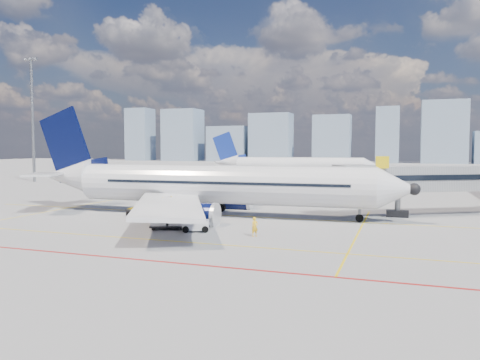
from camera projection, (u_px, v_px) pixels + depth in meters
The scene contains 11 objects.
ground at pixel (195, 228), 41.68m from camera, with size 420.00×420.00×0.00m, color gray.
apron_markings at pixel (169, 235), 38.18m from camera, with size 90.00×35.12×0.01m.
jet_bridge at pixel (463, 180), 49.67m from camera, with size 23.55×15.78×6.30m.
floodlight_mast_nw at pixel (33, 116), 96.41m from camera, with size 3.20×0.61×25.45m.
distant_skyline at pixel (334, 138), 224.43m from camera, with size 248.40×14.63×28.54m.
main_aircraft at pixel (205, 185), 49.20m from camera, with size 41.87×36.47×12.20m.
second_aircraft at pixel (292, 166), 100.57m from camera, with size 36.00×31.33×10.69m.
baggage_tug at pixel (194, 223), 39.77m from camera, with size 2.54×2.06×1.56m.
cargo_dolly at pixel (168, 218), 40.92m from camera, with size 3.42×2.41×1.72m.
belt_loader at pixel (145, 212), 47.52m from camera, with size 5.96×3.40×2.43m.
ramp_worker at pixel (255, 227), 37.59m from camera, with size 0.57×0.37×1.57m, color yellow.
Camera 1 is at (17.33, -37.68, 7.17)m, focal length 35.00 mm.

